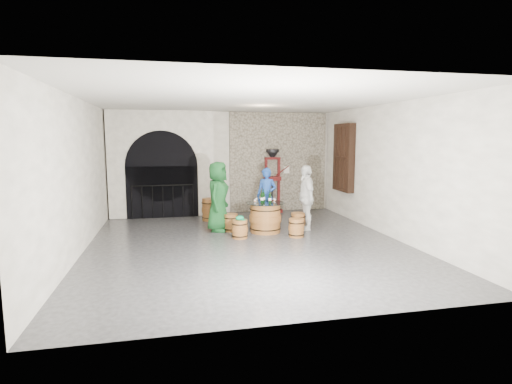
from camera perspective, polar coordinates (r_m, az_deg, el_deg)
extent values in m
plane|color=#2A2A2C|center=(9.12, -1.25, -7.38)|extent=(8.00, 8.00, 0.00)
plane|color=silver|center=(12.78, -4.70, 4.20)|extent=(8.00, 0.00, 8.00)
plane|color=silver|center=(5.00, 7.47, -1.20)|extent=(8.00, 0.00, 8.00)
plane|color=silver|center=(8.87, -24.09, 2.05)|extent=(0.00, 8.00, 8.00)
plane|color=silver|center=(10.10, 18.63, 2.92)|extent=(0.00, 8.00, 8.00)
plane|color=beige|center=(8.85, -1.31, 13.07)|extent=(8.00, 8.00, 0.00)
cube|color=gray|center=(13.08, 3.20, 4.29)|extent=(3.20, 0.12, 3.18)
cube|color=silver|center=(12.42, -13.29, 3.92)|extent=(3.10, 0.50, 3.18)
cube|color=black|center=(12.24, -13.19, -0.01)|extent=(2.10, 0.03, 1.55)
cylinder|color=black|center=(12.16, -13.30, 3.61)|extent=(2.10, 0.03, 2.10)
cylinder|color=black|center=(12.15, -13.22, 0.90)|extent=(1.79, 0.04, 0.04)
cylinder|color=black|center=(12.26, -17.33, -1.49)|extent=(0.02, 0.02, 0.98)
cylinder|color=black|center=(12.24, -15.94, -1.45)|extent=(0.02, 0.02, 0.98)
cylinder|color=black|center=(12.22, -14.55, -1.42)|extent=(0.02, 0.02, 0.98)
cylinder|color=black|center=(12.21, -13.15, -1.38)|extent=(0.02, 0.02, 0.98)
cylinder|color=black|center=(12.21, -11.76, -1.34)|extent=(0.02, 0.02, 0.98)
cylinder|color=black|center=(12.22, -10.36, -1.30)|extent=(0.02, 0.02, 0.98)
cylinder|color=black|center=(12.23, -8.97, -1.26)|extent=(0.02, 0.02, 0.98)
cube|color=black|center=(12.16, 12.43, 4.81)|extent=(0.20, 1.10, 2.00)
cube|color=black|center=(12.14, 12.21, 4.82)|extent=(0.06, 0.88, 1.76)
cube|color=black|center=(12.15, 12.34, 4.82)|extent=(0.22, 0.92, 0.06)
cube|color=black|center=(11.89, 12.92, 4.74)|extent=(0.22, 0.06, 1.80)
cube|color=black|center=(12.15, 12.34, 4.82)|extent=(0.22, 0.06, 1.80)
cube|color=black|center=(12.42, 11.78, 4.89)|extent=(0.22, 0.06, 1.80)
cylinder|color=brown|center=(10.14, 1.34, -3.75)|extent=(0.76, 0.76, 0.72)
cylinder|color=brown|center=(10.14, 1.34, -3.75)|extent=(0.81, 0.81, 0.16)
torus|color=black|center=(10.20, 1.34, -5.09)|extent=(0.81, 0.81, 0.02)
torus|color=black|center=(10.10, 1.35, -2.39)|extent=(0.81, 0.81, 0.02)
cylinder|color=brown|center=(10.08, 1.35, -1.69)|extent=(0.77, 0.77, 0.02)
cylinder|color=black|center=(10.07, 1.35, -1.55)|extent=(0.99, 0.99, 0.01)
cylinder|color=brown|center=(10.30, -3.62, -4.42)|extent=(0.36, 0.36, 0.43)
cylinder|color=brown|center=(10.30, -3.62, -4.42)|extent=(0.38, 0.38, 0.09)
torus|color=black|center=(10.33, -3.61, -5.21)|extent=(0.39, 0.39, 0.02)
torus|color=black|center=(10.27, -3.63, -3.64)|extent=(0.39, 0.39, 0.02)
cylinder|color=brown|center=(10.25, -3.63, -3.21)|extent=(0.36, 0.36, 0.02)
cylinder|color=brown|center=(11.05, 1.48, -3.58)|extent=(0.36, 0.36, 0.43)
cylinder|color=brown|center=(11.05, 1.48, -3.58)|extent=(0.38, 0.38, 0.09)
torus|color=black|center=(11.08, 1.48, -4.31)|extent=(0.39, 0.39, 0.02)
torus|color=black|center=(11.02, 1.48, -2.84)|extent=(0.39, 0.39, 0.02)
cylinder|color=brown|center=(11.01, 1.48, -2.44)|extent=(0.36, 0.36, 0.02)
cylinder|color=brown|center=(10.47, 6.02, -4.25)|extent=(0.36, 0.36, 0.43)
cylinder|color=brown|center=(10.47, 6.02, -4.25)|extent=(0.38, 0.38, 0.09)
torus|color=black|center=(10.50, 6.01, -5.02)|extent=(0.39, 0.39, 0.02)
torus|color=black|center=(10.44, 6.03, -3.47)|extent=(0.39, 0.39, 0.02)
cylinder|color=brown|center=(10.43, 6.04, -3.05)|extent=(0.36, 0.36, 0.02)
cylinder|color=brown|center=(9.73, 5.78, -5.16)|extent=(0.36, 0.36, 0.43)
cylinder|color=brown|center=(9.73, 5.78, -5.16)|extent=(0.38, 0.38, 0.09)
torus|color=black|center=(9.77, 5.77, -5.98)|extent=(0.39, 0.39, 0.02)
torus|color=black|center=(9.70, 5.79, -4.32)|extent=(0.39, 0.39, 0.02)
cylinder|color=brown|center=(9.69, 5.80, -3.87)|extent=(0.36, 0.36, 0.02)
cylinder|color=brown|center=(9.56, -2.33, -5.36)|extent=(0.36, 0.36, 0.43)
cylinder|color=brown|center=(9.56, -2.33, -5.36)|extent=(0.38, 0.38, 0.09)
torus|color=black|center=(9.59, -2.32, -6.20)|extent=(0.39, 0.39, 0.02)
torus|color=black|center=(9.53, -2.33, -4.52)|extent=(0.39, 0.39, 0.02)
cylinder|color=brown|center=(9.51, -2.33, -4.06)|extent=(0.36, 0.36, 0.02)
ellipsoid|color=#0B7B4A|center=(9.50, -2.33, -3.73)|extent=(0.20, 0.20, 0.11)
cylinder|color=#0B7B4A|center=(9.49, -1.83, -4.00)|extent=(0.13, 0.13, 0.01)
imported|color=#12421B|center=(10.24, -5.46, -0.64)|extent=(0.88, 1.03, 1.79)
imported|color=#1B4299|center=(11.08, 1.51, -0.56)|extent=(0.68, 0.64, 1.56)
imported|color=silver|center=(10.44, 7.15, -0.77)|extent=(0.47, 1.01, 1.69)
cylinder|color=black|center=(10.00, 0.86, -0.93)|extent=(0.07, 0.07, 0.22)
cylinder|color=white|center=(10.00, 0.86, -0.99)|extent=(0.08, 0.08, 0.06)
cone|color=black|center=(9.98, 0.86, -0.22)|extent=(0.07, 0.07, 0.05)
cylinder|color=black|center=(9.98, 0.86, 0.09)|extent=(0.03, 0.03, 0.07)
cylinder|color=black|center=(9.95, 2.00, -0.98)|extent=(0.07, 0.07, 0.22)
cylinder|color=white|center=(9.95, 2.00, -1.04)|extent=(0.08, 0.08, 0.06)
cone|color=black|center=(9.93, 2.00, -0.27)|extent=(0.07, 0.07, 0.05)
cylinder|color=black|center=(9.92, 2.00, 0.04)|extent=(0.03, 0.03, 0.07)
cylinder|color=black|center=(10.14, 1.09, -0.82)|extent=(0.07, 0.07, 0.22)
cylinder|color=white|center=(10.14, 1.09, -0.87)|extent=(0.08, 0.08, 0.06)
cone|color=black|center=(10.12, 1.09, -0.12)|extent=(0.07, 0.07, 0.05)
cylinder|color=black|center=(10.11, 1.09, 0.19)|extent=(0.03, 0.03, 0.07)
cylinder|color=brown|center=(11.68, -6.60, -2.53)|extent=(0.44, 0.44, 0.62)
cylinder|color=brown|center=(11.68, -6.60, -2.53)|extent=(0.47, 0.47, 0.14)
torus|color=black|center=(11.72, -6.59, -3.54)|extent=(0.48, 0.48, 0.02)
torus|color=black|center=(11.64, -6.62, -1.50)|extent=(0.48, 0.48, 0.02)
cylinder|color=brown|center=(11.63, -6.63, -0.97)|extent=(0.45, 0.45, 0.02)
cube|color=#530F0D|center=(12.96, 2.34, -2.62)|extent=(0.58, 0.47, 0.11)
cube|color=#530F0D|center=(12.82, 2.36, 1.95)|extent=(0.52, 0.34, 0.13)
cube|color=#530F0D|center=(12.77, 2.38, 4.82)|extent=(0.51, 0.15, 0.07)
cylinder|color=black|center=(12.87, 2.35, -0.04)|extent=(0.06, 0.06, 1.07)
cylinder|color=black|center=(12.76, 2.38, 5.92)|extent=(0.41, 0.41, 0.10)
cone|color=black|center=(12.77, 2.38, 5.35)|extent=(0.41, 0.41, 0.21)
cube|color=#530F0D|center=(12.78, 1.44, 1.11)|extent=(0.08, 0.08, 1.71)
cube|color=#530F0D|center=(12.90, 3.27, 1.17)|extent=(0.08, 0.08, 1.71)
cylinder|color=#530F0D|center=(12.86, 3.79, 3.06)|extent=(0.46, 0.05, 0.34)
cube|color=silver|center=(13.09, 4.34, 3.18)|extent=(0.18, 0.10, 0.22)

